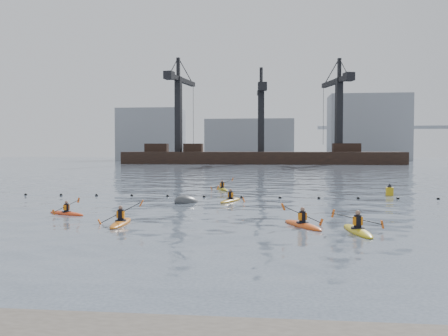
{
  "coord_description": "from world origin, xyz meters",
  "views": [
    {
      "loc": [
        3.57,
        -14.74,
        3.83
      ],
      "look_at": [
        0.83,
        10.84,
        2.8
      ],
      "focal_mm": 38.0,
      "sensor_mm": 36.0,
      "label": 1
    }
  ],
  "objects": [
    {
      "name": "barge_pier",
      "position": [
        -0.22,
        110.0,
        1.89
      ],
      "size": [
        72.0,
        19.3,
        29.5
      ],
      "color": "black",
      "rests_on": "ground"
    },
    {
      "name": "kayaker_1",
      "position": [
        7.39,
        7.45,
        0.11
      ],
      "size": [
        2.44,
        3.67,
        1.21
      ],
      "rotation": [
        0.0,
        0.0,
        0.15
      ],
      "color": "gold",
      "rests_on": "ground"
    },
    {
      "name": "ground",
      "position": [
        0.0,
        0.0,
        0.0
      ],
      "size": [
        400.0,
        400.0,
        0.0
      ],
      "primitive_type": "plane",
      "color": "#3C4757",
      "rests_on": "ground"
    },
    {
      "name": "kayaker_3",
      "position": [
        0.37,
        19.72,
        0.1
      ],
      "size": [
        2.18,
        3.3,
        1.26
      ],
      "rotation": [
        0.0,
        0.0,
        -0.33
      ],
      "color": "#BF8916",
      "rests_on": "ground"
    },
    {
      "name": "float_line",
      "position": [
        -0.5,
        22.53,
        0.03
      ],
      "size": [
        33.24,
        0.73,
        0.24
      ],
      "color": "black",
      "rests_on": "ground"
    },
    {
      "name": "kayaker_5",
      "position": [
        -1.34,
        29.45,
        0.1
      ],
      "size": [
        2.14,
        3.26,
        1.25
      ],
      "rotation": [
        0.0,
        0.0,
        0.37
      ],
      "color": "gold",
      "rests_on": "ground"
    },
    {
      "name": "kayaker_2",
      "position": [
        -8.57,
        11.78,
        0.09
      ],
      "size": [
        2.8,
        1.79,
        1.0
      ],
      "rotation": [
        0.0,
        0.0,
        1.12
      ],
      "color": "#E44015",
      "rests_on": "ground"
    },
    {
      "name": "kayaker_0",
      "position": [
        -4.23,
        8.59,
        0.1
      ],
      "size": [
        2.37,
        3.41,
        1.37
      ],
      "rotation": [
        0.0,
        0.0,
        0.07
      ],
      "color": "#C96412",
      "rests_on": "ground"
    },
    {
      "name": "nav_buoy",
      "position": [
        13.05,
        25.52,
        0.35
      ],
      "size": [
        0.63,
        0.63,
        1.15
      ],
      "color": "gold",
      "rests_on": "ground"
    },
    {
      "name": "kayaker_4",
      "position": [
        4.96,
        8.89,
        0.1
      ],
      "size": [
        2.16,
        3.33,
        1.32
      ],
      "rotation": [
        0.0,
        0.0,
        3.62
      ],
      "color": "#D94C14",
      "rests_on": "ground"
    },
    {
      "name": "mooring_buoy",
      "position": [
        -2.67,
        18.5,
        0.0
      ],
      "size": [
        2.39,
        2.41,
        1.42
      ],
      "primitive_type": "ellipsoid",
      "rotation": [
        0.0,
        0.21,
        0.8
      ],
      "color": "#383A3D",
      "rests_on": "ground"
    },
    {
      "name": "skyline",
      "position": [
        2.23,
        150.27,
        9.25
      ],
      "size": [
        141.0,
        28.0,
        22.0
      ],
      "color": "gray",
      "rests_on": "ground"
    }
  ]
}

